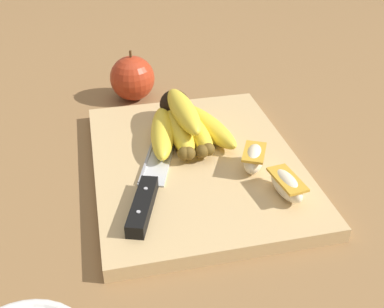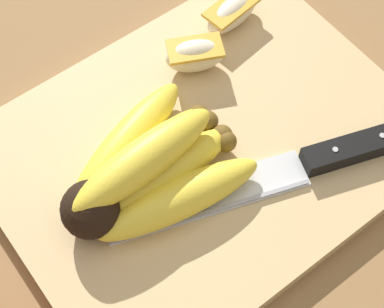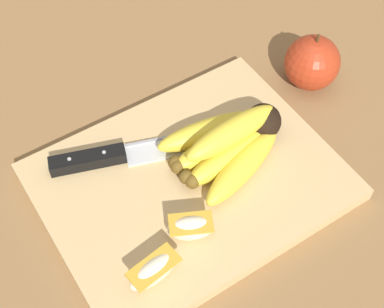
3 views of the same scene
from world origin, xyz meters
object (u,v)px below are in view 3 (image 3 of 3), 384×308
Objects in this scene: apple_wedge_near at (154,270)px; whole_apple at (312,63)px; banana_bunch at (230,143)px; chefs_knife at (125,154)px; apple_wedge_middle at (191,228)px.

whole_apple is (0.36, 0.16, 0.01)m from apple_wedge_near.
chefs_knife is (-0.12, 0.07, -0.02)m from banana_bunch.
apple_wedge_near is (-0.17, -0.10, -0.01)m from banana_bunch.
whole_apple reaches higher than apple_wedge_near.
chefs_knife is 0.31m from whole_apple.
chefs_knife is at bearing 149.21° from banana_bunch.
chefs_knife is at bearing 93.89° from apple_wedge_middle.
apple_wedge_near is 0.07m from apple_wedge_middle.
apple_wedge_near is 0.39m from whole_apple.
banana_bunch is 1.75× the size of whole_apple.
apple_wedge_near is at bearing -156.78° from whole_apple.
whole_apple is at bearing -2.56° from chefs_knife.
chefs_knife is at bearing 177.44° from whole_apple.
apple_wedge_near is at bearing -150.51° from banana_bunch.
whole_apple is (0.30, 0.13, 0.00)m from apple_wedge_middle.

